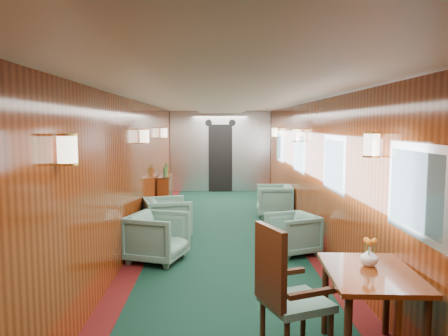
{
  "coord_description": "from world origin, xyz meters",
  "views": [
    {
      "loc": [
        -0.21,
        -7.09,
        2.0
      ],
      "look_at": [
        0.0,
        1.42,
        1.15
      ],
      "focal_mm": 35.0,
      "sensor_mm": 36.0,
      "label": 1
    }
  ],
  "objects_px": {
    "armchair_left_near": "(157,237)",
    "armchair_right_far": "(274,201)",
    "side_chair": "(285,289)",
    "credenza": "(165,192)",
    "dining_table": "(370,285)",
    "armchair_right_near": "(292,234)",
    "armchair_left_far": "(167,218)"
  },
  "relations": [
    {
      "from": "dining_table",
      "to": "armchair_left_near",
      "type": "bearing_deg",
      "value": 131.76
    },
    {
      "from": "side_chair",
      "to": "armchair_right_far",
      "type": "bearing_deg",
      "value": 62.06
    },
    {
      "from": "armchair_left_near",
      "to": "armchair_right_near",
      "type": "xyz_separation_m",
      "value": [
        2.05,
        0.32,
        -0.04
      ]
    },
    {
      "from": "credenza",
      "to": "armchair_right_far",
      "type": "distance_m",
      "value": 2.58
    },
    {
      "from": "side_chair",
      "to": "credenza",
      "type": "height_order",
      "value": "side_chair"
    },
    {
      "from": "side_chair",
      "to": "credenza",
      "type": "bearing_deg",
      "value": 83.78
    },
    {
      "from": "armchair_left_near",
      "to": "armchair_right_near",
      "type": "height_order",
      "value": "armchair_left_near"
    },
    {
      "from": "dining_table",
      "to": "armchair_right_near",
      "type": "relative_size",
      "value": 1.57
    },
    {
      "from": "dining_table",
      "to": "armchair_right_near",
      "type": "bearing_deg",
      "value": 95.61
    },
    {
      "from": "armchair_right_far",
      "to": "dining_table",
      "type": "bearing_deg",
      "value": 3.42
    },
    {
      "from": "credenza",
      "to": "armchair_left_near",
      "type": "distance_m",
      "value": 3.87
    },
    {
      "from": "armchair_right_far",
      "to": "credenza",
      "type": "bearing_deg",
      "value": -104.44
    },
    {
      "from": "dining_table",
      "to": "armchair_right_near",
      "type": "distance_m",
      "value": 3.09
    },
    {
      "from": "side_chair",
      "to": "armchair_left_near",
      "type": "height_order",
      "value": "side_chair"
    },
    {
      "from": "dining_table",
      "to": "armchair_left_near",
      "type": "distance_m",
      "value": 3.51
    },
    {
      "from": "armchair_right_near",
      "to": "armchair_right_far",
      "type": "xyz_separation_m",
      "value": [
        0.1,
        2.75,
        0.03
      ]
    },
    {
      "from": "armchair_left_near",
      "to": "armchair_left_far",
      "type": "relative_size",
      "value": 1.0
    },
    {
      "from": "credenza",
      "to": "armchair_right_near",
      "type": "relative_size",
      "value": 1.58
    },
    {
      "from": "side_chair",
      "to": "credenza",
      "type": "xyz_separation_m",
      "value": [
        -1.72,
        6.63,
        -0.22
      ]
    },
    {
      "from": "armchair_left_near",
      "to": "armchair_right_near",
      "type": "bearing_deg",
      "value": -62.4
    },
    {
      "from": "credenza",
      "to": "armchair_left_far",
      "type": "height_order",
      "value": "credenza"
    },
    {
      "from": "armchair_left_near",
      "to": "credenza",
      "type": "bearing_deg",
      "value": 23.39
    },
    {
      "from": "credenza",
      "to": "armchair_left_far",
      "type": "bearing_deg",
      "value": -82.85
    },
    {
      "from": "side_chair",
      "to": "armchair_left_near",
      "type": "relative_size",
      "value": 1.51
    },
    {
      "from": "armchair_right_near",
      "to": "armchair_right_far",
      "type": "height_order",
      "value": "armchair_right_far"
    },
    {
      "from": "credenza",
      "to": "armchair_right_far",
      "type": "relative_size",
      "value": 1.43
    },
    {
      "from": "armchair_left_near",
      "to": "armchair_right_far",
      "type": "height_order",
      "value": "armchair_left_near"
    },
    {
      "from": "armchair_left_near",
      "to": "armchair_right_far",
      "type": "relative_size",
      "value": 1.03
    },
    {
      "from": "dining_table",
      "to": "armchair_left_far",
      "type": "bearing_deg",
      "value": 121.33
    },
    {
      "from": "armchair_right_near",
      "to": "side_chair",
      "type": "bearing_deg",
      "value": -33.31
    },
    {
      "from": "dining_table",
      "to": "armchair_left_far",
      "type": "xyz_separation_m",
      "value": [
        -2.14,
        4.1,
        -0.3
      ]
    },
    {
      "from": "side_chair",
      "to": "dining_table",
      "type": "bearing_deg",
      "value": -18.49
    }
  ]
}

